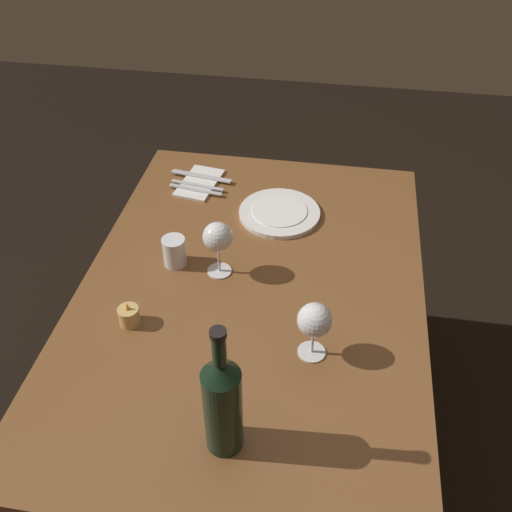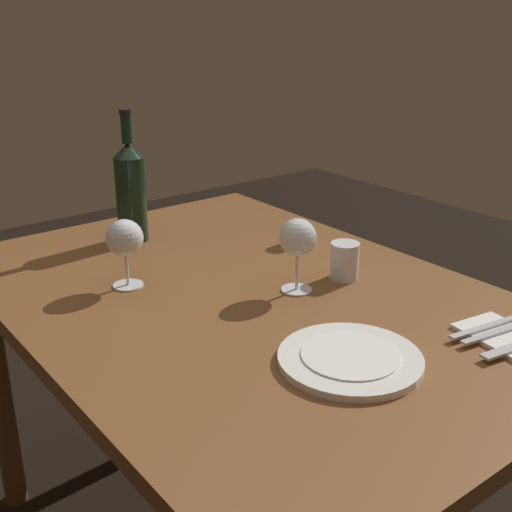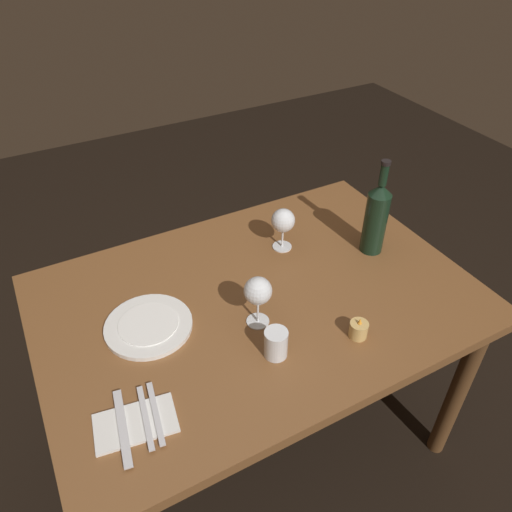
% 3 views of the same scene
% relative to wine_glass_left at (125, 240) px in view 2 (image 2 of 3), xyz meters
% --- Properties ---
extents(dining_table, '(1.30, 0.90, 0.74)m').
position_rel_wine_glass_left_xyz_m(dining_table, '(0.19, 0.18, -0.20)').
color(dining_table, brown).
rests_on(dining_table, ground).
extents(wine_glass_left, '(0.08, 0.08, 0.15)m').
position_rel_wine_glass_left_xyz_m(wine_glass_left, '(0.00, 0.00, 0.00)').
color(wine_glass_left, white).
rests_on(wine_glass_left, dining_table).
extents(wine_glass_right, '(0.08, 0.08, 0.16)m').
position_rel_wine_glass_left_xyz_m(wine_glass_right, '(0.24, 0.27, 0.01)').
color(wine_glass_right, white).
rests_on(wine_glass_right, dining_table).
extents(wine_bottle, '(0.08, 0.08, 0.33)m').
position_rel_wine_glass_left_xyz_m(wine_bottle, '(-0.26, 0.15, 0.03)').
color(wine_bottle, black).
rests_on(wine_bottle, dining_table).
extents(water_tumbler, '(0.06, 0.06, 0.08)m').
position_rel_wine_glass_left_xyz_m(water_tumbler, '(0.26, 0.40, -0.07)').
color(water_tumbler, white).
rests_on(water_tumbler, dining_table).
extents(votive_candle, '(0.05, 0.05, 0.07)m').
position_rel_wine_glass_left_xyz_m(votive_candle, '(0.02, 0.45, -0.08)').
color(votive_candle, '#DBB266').
rests_on(votive_candle, dining_table).
extents(dinner_plate, '(0.25, 0.25, 0.02)m').
position_rel_wine_glass_left_xyz_m(dinner_plate, '(0.52, 0.15, -0.10)').
color(dinner_plate, white).
rests_on(dinner_plate, dining_table).
extents(folded_napkin, '(0.20, 0.14, 0.01)m').
position_rel_wine_glass_left_xyz_m(folded_napkin, '(0.65, 0.43, -0.10)').
color(folded_napkin, white).
rests_on(folded_napkin, dining_table).
extents(fork_inner, '(0.04, 0.18, 0.00)m').
position_rel_wine_glass_left_xyz_m(fork_inner, '(0.63, 0.43, -0.10)').
color(fork_inner, silver).
rests_on(fork_inner, folded_napkin).
extents(fork_outer, '(0.04, 0.18, 0.00)m').
position_rel_wine_glass_left_xyz_m(fork_outer, '(0.60, 0.43, -0.10)').
color(fork_outer, silver).
rests_on(fork_outer, folded_napkin).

